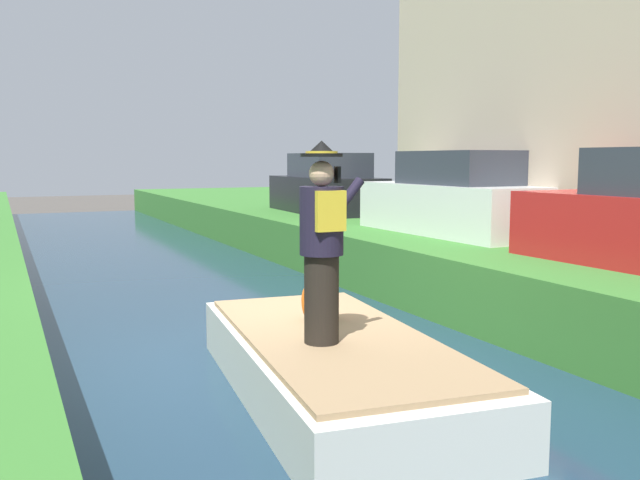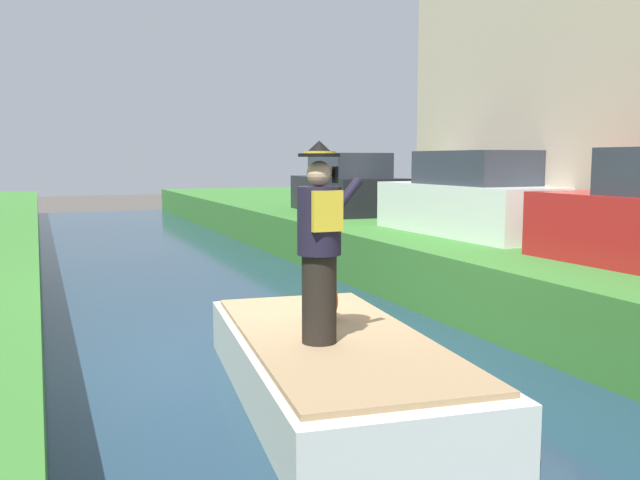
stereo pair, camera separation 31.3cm
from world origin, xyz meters
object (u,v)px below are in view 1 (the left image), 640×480
object	(u,v)px
parrot_plush	(319,297)
parked_car_dark	(326,188)
boat	(335,366)
parked_car_white	(456,199)
person_pirate	(322,243)

from	to	relation	value
parrot_plush	parked_car_dark	bearing A→B (deg)	63.94
boat	parked_car_white	xyz separation A→B (m)	(4.70, 4.48, 1.27)
person_pirate	parrot_plush	world-z (taller)	person_pirate
parrot_plush	parked_car_dark	distance (m)	10.45
boat	parked_car_dark	size ratio (longest dim) A/B	1.07
parrot_plush	parked_car_white	distance (m)	6.03
person_pirate	parked_car_dark	size ratio (longest dim) A/B	0.45
parked_car_white	parrot_plush	bearing A→B (deg)	-139.91
boat	parked_car_dark	xyz separation A→B (m)	(4.70, 9.99, 1.27)
boat	parrot_plush	distance (m)	0.84
boat	parrot_plush	size ratio (longest dim) A/B	7.67
boat	parrot_plush	xyz separation A→B (m)	(0.13, 0.63, 0.55)
person_pirate	parked_car_white	size ratio (longest dim) A/B	0.46
boat	parked_car_white	bearing A→B (deg)	43.60
person_pirate	parked_car_dark	world-z (taller)	person_pirate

